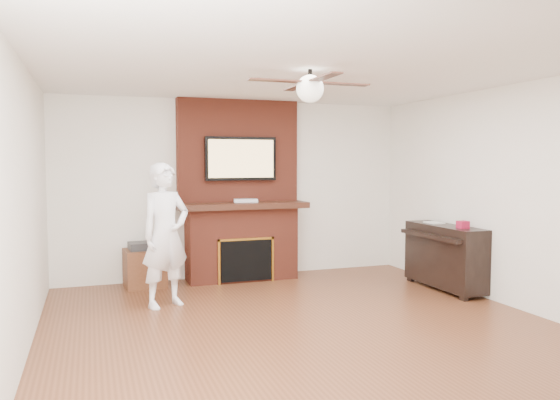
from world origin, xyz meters
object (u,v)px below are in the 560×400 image
object	(u,v)px
piano	(444,255)
side_table	(145,266)
person	(165,235)
fireplace	(240,208)

from	to	relation	value
piano	side_table	bearing A→B (deg)	157.72
person	piano	size ratio (longest dim) A/B	1.28
person	piano	world-z (taller)	person
side_table	piano	xyz separation A→B (m)	(3.61, -1.44, 0.17)
piano	fireplace	bearing A→B (deg)	146.20
side_table	piano	distance (m)	3.89
fireplace	side_table	world-z (taller)	fireplace
fireplace	piano	xyz separation A→B (m)	(2.30, -1.50, -0.55)
fireplace	person	world-z (taller)	fireplace
fireplace	person	size ratio (longest dim) A/B	1.54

